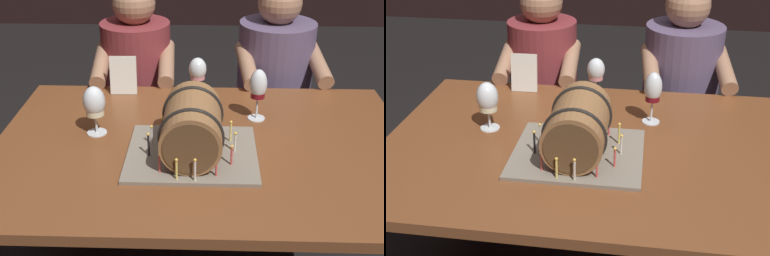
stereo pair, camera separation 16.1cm
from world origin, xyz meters
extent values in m
cube|color=brown|center=(0.00, 0.00, 0.71)|extent=(1.44, 0.99, 0.03)
cube|color=brown|center=(-0.66, 0.44, 0.35)|extent=(0.07, 0.07, 0.70)
cube|color=brown|center=(0.66, 0.44, 0.35)|extent=(0.07, 0.07, 0.70)
cube|color=gray|center=(-0.04, -0.07, 0.74)|extent=(0.43, 0.37, 0.01)
cylinder|color=olive|center=(-0.04, -0.07, 0.84)|extent=(0.19, 0.30, 0.19)
cylinder|color=brown|center=(-0.04, -0.23, 0.84)|extent=(0.17, 0.00, 0.17)
cylinder|color=brown|center=(-0.04, 0.08, 0.84)|extent=(0.17, 0.00, 0.17)
torus|color=black|center=(-0.04, -0.16, 0.84)|extent=(0.21, 0.01, 0.21)
torus|color=black|center=(-0.04, 0.01, 0.84)|extent=(0.21, 0.01, 0.21)
cylinder|color=silver|center=(0.10, -0.07, 0.77)|extent=(0.01, 0.01, 0.06)
sphere|color=#F9C64C|center=(0.10, -0.07, 0.81)|extent=(0.01, 0.01, 0.01)
cylinder|color=#EAD666|center=(0.09, 0.00, 0.78)|extent=(0.01, 0.01, 0.07)
sphere|color=#F9C64C|center=(0.09, 0.00, 0.82)|extent=(0.01, 0.01, 0.01)
cylinder|color=#D64C47|center=(0.05, 0.06, 0.78)|extent=(0.01, 0.01, 0.07)
sphere|color=#F9C64C|center=(0.05, 0.06, 0.82)|extent=(0.01, 0.01, 0.01)
cylinder|color=#D64C47|center=(-0.04, 0.10, 0.78)|extent=(0.01, 0.01, 0.07)
sphere|color=#F9C64C|center=(-0.04, 0.10, 0.82)|extent=(0.01, 0.01, 0.01)
cylinder|color=#EAD666|center=(-0.09, 0.09, 0.77)|extent=(0.01, 0.01, 0.06)
sphere|color=#F9C64C|center=(-0.09, 0.09, 0.81)|extent=(0.01, 0.01, 0.01)
cylinder|color=#D64C47|center=(-0.14, 0.04, 0.77)|extent=(0.01, 0.01, 0.06)
sphere|color=#F9C64C|center=(-0.14, 0.04, 0.81)|extent=(0.01, 0.01, 0.01)
cylinder|color=silver|center=(-0.17, -0.03, 0.77)|extent=(0.01, 0.01, 0.06)
sphere|color=#F9C64C|center=(-0.17, -0.03, 0.81)|extent=(0.01, 0.01, 0.01)
cylinder|color=black|center=(-0.18, -0.10, 0.78)|extent=(0.01, 0.01, 0.07)
sphere|color=#F9C64C|center=(-0.18, -0.10, 0.82)|extent=(0.01, 0.01, 0.01)
cylinder|color=#D64C47|center=(-0.13, -0.20, 0.77)|extent=(0.01, 0.01, 0.06)
sphere|color=#F9C64C|center=(-0.13, -0.20, 0.80)|extent=(0.01, 0.01, 0.01)
cylinder|color=#EAD666|center=(-0.08, -0.24, 0.77)|extent=(0.01, 0.01, 0.06)
sphere|color=#F9C64C|center=(-0.08, -0.24, 0.81)|extent=(0.01, 0.01, 0.01)
cylinder|color=silver|center=(-0.02, -0.24, 0.78)|extent=(0.01, 0.01, 0.07)
sphere|color=#F9C64C|center=(-0.02, -0.24, 0.81)|extent=(0.01, 0.01, 0.01)
cylinder|color=#D64C47|center=(0.04, -0.22, 0.77)|extent=(0.01, 0.01, 0.06)
sphere|color=#F9C64C|center=(0.04, -0.22, 0.81)|extent=(0.01, 0.01, 0.01)
cylinder|color=#D64C47|center=(0.09, -0.15, 0.77)|extent=(0.01, 0.01, 0.06)
sphere|color=#F9C64C|center=(0.09, -0.15, 0.81)|extent=(0.01, 0.01, 0.01)
cylinder|color=white|center=(-0.38, 0.07, 0.73)|extent=(0.07, 0.07, 0.00)
cylinder|color=white|center=(-0.38, 0.07, 0.77)|extent=(0.01, 0.01, 0.07)
ellipsoid|color=white|center=(-0.38, 0.07, 0.85)|extent=(0.08, 0.08, 0.11)
cylinder|color=beige|center=(-0.38, 0.07, 0.82)|extent=(0.06, 0.06, 0.04)
cylinder|color=white|center=(0.20, 0.20, 0.73)|extent=(0.07, 0.07, 0.00)
cylinder|color=white|center=(0.20, 0.20, 0.77)|extent=(0.01, 0.01, 0.08)
ellipsoid|color=white|center=(0.20, 0.20, 0.87)|extent=(0.06, 0.06, 0.11)
cylinder|color=maroon|center=(0.20, 0.20, 0.83)|extent=(0.05, 0.05, 0.03)
cylinder|color=white|center=(-0.03, 0.36, 0.73)|extent=(0.06, 0.06, 0.00)
cylinder|color=white|center=(-0.03, 0.36, 0.78)|extent=(0.01, 0.01, 0.09)
ellipsoid|color=white|center=(-0.03, 0.36, 0.87)|extent=(0.07, 0.07, 0.09)
cylinder|color=pink|center=(-0.03, 0.36, 0.84)|extent=(0.06, 0.06, 0.03)
cube|color=silver|center=(-0.34, 0.42, 0.81)|extent=(0.11, 0.03, 0.16)
cube|color=#4C1B1E|center=(-0.33, 0.74, 0.23)|extent=(0.34, 0.32, 0.45)
cylinder|color=maroon|center=(-0.33, 0.74, 0.70)|extent=(0.34, 0.34, 0.49)
sphere|color=#A87A5B|center=(-0.33, 0.74, 1.03)|extent=(0.20, 0.20, 0.20)
cylinder|color=#A87A5B|center=(-0.17, 0.62, 0.79)|extent=(0.09, 0.31, 0.14)
cylinder|color=#A87A5B|center=(-0.47, 0.60, 0.79)|extent=(0.09, 0.31, 0.14)
cube|color=#372D40|center=(0.33, 0.74, 0.23)|extent=(0.34, 0.32, 0.45)
cylinder|color=#5B4C6B|center=(0.33, 0.74, 0.70)|extent=(0.38, 0.38, 0.50)
sphere|color=#A87A5B|center=(0.33, 0.74, 1.04)|extent=(0.20, 0.20, 0.20)
cylinder|color=#A87A5B|center=(0.50, 0.63, 0.80)|extent=(0.10, 0.31, 0.14)
cylinder|color=#A87A5B|center=(0.18, 0.60, 0.80)|extent=(0.10, 0.31, 0.14)
camera|label=1|loc=(0.01, -1.50, 1.57)|focal=46.93mm
camera|label=2|loc=(0.17, -1.48, 1.57)|focal=46.93mm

